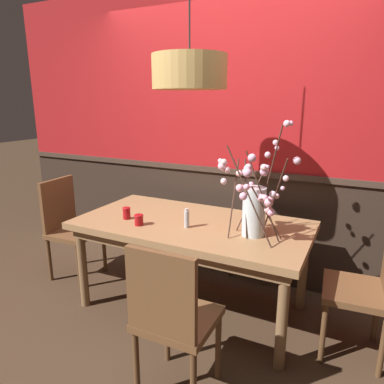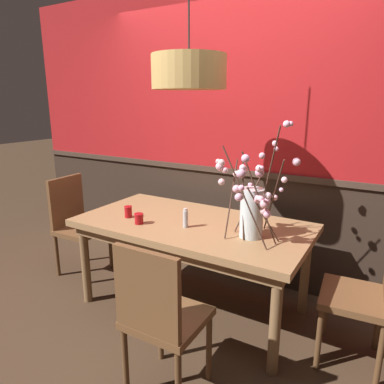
{
  "view_description": "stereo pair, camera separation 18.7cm",
  "coord_description": "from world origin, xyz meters",
  "px_view_note": "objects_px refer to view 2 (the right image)",
  "views": [
    {
      "loc": [
        1.16,
        -2.32,
        1.67
      ],
      "look_at": [
        0.0,
        0.0,
        0.98
      ],
      "focal_mm": 32.93,
      "sensor_mm": 36.0,
      "label": 1
    },
    {
      "loc": [
        1.32,
        -2.23,
        1.67
      ],
      "look_at": [
        0.0,
        0.0,
        0.98
      ],
      "focal_mm": 32.93,
      "sensor_mm": 36.0,
      "label": 2
    }
  ],
  "objects_px": {
    "chair_far_side_right": "(264,224)",
    "pendant_lamp": "(189,72)",
    "chair_head_west_end": "(76,221)",
    "candle_holder_nearer_center": "(128,212)",
    "chair_far_side_left": "(211,214)",
    "dining_table": "(192,232)",
    "chair_near_side_right": "(160,314)",
    "condiment_bottle": "(186,218)",
    "candle_holder_nearer_edge": "(139,219)",
    "chair_head_east_end": "(368,291)",
    "vase_with_blossoms": "(252,206)"
  },
  "relations": [
    {
      "from": "dining_table",
      "to": "chair_far_side_left",
      "type": "xyz_separation_m",
      "value": [
        -0.3,
        0.9,
        -0.16
      ]
    },
    {
      "from": "chair_far_side_right",
      "to": "pendant_lamp",
      "type": "bearing_deg",
      "value": -106.94
    },
    {
      "from": "chair_head_east_end",
      "to": "vase_with_blossoms",
      "type": "relative_size",
      "value": 1.14
    },
    {
      "from": "candle_holder_nearer_center",
      "to": "condiment_bottle",
      "type": "bearing_deg",
      "value": 4.34
    },
    {
      "from": "chair_near_side_right",
      "to": "vase_with_blossoms",
      "type": "bearing_deg",
      "value": 76.1
    },
    {
      "from": "chair_head_east_end",
      "to": "condiment_bottle",
      "type": "relative_size",
      "value": 6.12
    },
    {
      "from": "chair_far_side_left",
      "to": "condiment_bottle",
      "type": "relative_size",
      "value": 5.97
    },
    {
      "from": "chair_near_side_right",
      "to": "pendant_lamp",
      "type": "bearing_deg",
      "value": 110.36
    },
    {
      "from": "candle_holder_nearer_center",
      "to": "candle_holder_nearer_edge",
      "type": "xyz_separation_m",
      "value": [
        0.17,
        -0.08,
        -0.01
      ]
    },
    {
      "from": "chair_head_west_end",
      "to": "chair_far_side_left",
      "type": "bearing_deg",
      "value": 42.27
    },
    {
      "from": "candle_holder_nearer_edge",
      "to": "pendant_lamp",
      "type": "height_order",
      "value": "pendant_lamp"
    },
    {
      "from": "candle_holder_nearer_edge",
      "to": "condiment_bottle",
      "type": "bearing_deg",
      "value": 18.49
    },
    {
      "from": "chair_near_side_right",
      "to": "candle_holder_nearer_edge",
      "type": "distance_m",
      "value": 0.94
    },
    {
      "from": "condiment_bottle",
      "to": "chair_head_east_end",
      "type": "bearing_deg",
      "value": 6.06
    },
    {
      "from": "chair_near_side_right",
      "to": "vase_with_blossoms",
      "type": "xyz_separation_m",
      "value": [
        0.2,
        0.8,
        0.43
      ]
    },
    {
      "from": "chair_far_side_right",
      "to": "vase_with_blossoms",
      "type": "distance_m",
      "value": 1.06
    },
    {
      "from": "chair_near_side_right",
      "to": "candle_holder_nearer_center",
      "type": "bearing_deg",
      "value": 138.98
    },
    {
      "from": "dining_table",
      "to": "chair_head_west_end",
      "type": "height_order",
      "value": "chair_head_west_end"
    },
    {
      "from": "candle_holder_nearer_center",
      "to": "chair_far_side_right",
      "type": "bearing_deg",
      "value": 52.29
    },
    {
      "from": "chair_head_west_end",
      "to": "vase_with_blossoms",
      "type": "distance_m",
      "value": 1.88
    },
    {
      "from": "chair_near_side_right",
      "to": "condiment_bottle",
      "type": "height_order",
      "value": "chair_near_side_right"
    },
    {
      "from": "chair_near_side_right",
      "to": "candle_holder_nearer_center",
      "type": "xyz_separation_m",
      "value": [
        -0.81,
        0.71,
        0.26
      ]
    },
    {
      "from": "chair_far_side_right",
      "to": "condiment_bottle",
      "type": "height_order",
      "value": "condiment_bottle"
    },
    {
      "from": "vase_with_blossoms",
      "to": "condiment_bottle",
      "type": "distance_m",
      "value": 0.52
    },
    {
      "from": "chair_far_side_right",
      "to": "vase_with_blossoms",
      "type": "relative_size",
      "value": 1.12
    },
    {
      "from": "chair_far_side_right",
      "to": "chair_far_side_left",
      "type": "xyz_separation_m",
      "value": [
        -0.59,
        0.04,
        -0.01
      ]
    },
    {
      "from": "chair_head_east_end",
      "to": "pendant_lamp",
      "type": "xyz_separation_m",
      "value": [
        -1.25,
        -0.07,
        1.34
      ]
    },
    {
      "from": "chair_near_side_right",
      "to": "candle_holder_nearer_edge",
      "type": "relative_size",
      "value": 11.52
    },
    {
      "from": "chair_near_side_right",
      "to": "condiment_bottle",
      "type": "bearing_deg",
      "value": 111.53
    },
    {
      "from": "dining_table",
      "to": "chair_far_side_left",
      "type": "height_order",
      "value": "chair_far_side_left"
    },
    {
      "from": "candle_holder_nearer_edge",
      "to": "condiment_bottle",
      "type": "xyz_separation_m",
      "value": [
        0.35,
        0.12,
        0.03
      ]
    },
    {
      "from": "chair_head_east_end",
      "to": "chair_far_side_left",
      "type": "bearing_deg",
      "value": 150.17
    },
    {
      "from": "vase_with_blossoms",
      "to": "condiment_bottle",
      "type": "height_order",
      "value": "vase_with_blossoms"
    },
    {
      "from": "chair_far_side_right",
      "to": "chair_far_side_left",
      "type": "distance_m",
      "value": 0.59
    },
    {
      "from": "candle_holder_nearer_center",
      "to": "condiment_bottle",
      "type": "relative_size",
      "value": 0.64
    },
    {
      "from": "dining_table",
      "to": "chair_far_side_right",
      "type": "bearing_deg",
      "value": 71.33
    },
    {
      "from": "candle_holder_nearer_center",
      "to": "chair_head_east_end",
      "type": "bearing_deg",
      "value": 5.56
    },
    {
      "from": "chair_far_side_left",
      "to": "chair_head_east_end",
      "type": "bearing_deg",
      "value": -29.83
    },
    {
      "from": "chair_far_side_right",
      "to": "chair_head_east_end",
      "type": "relative_size",
      "value": 0.98
    },
    {
      "from": "candle_holder_nearer_edge",
      "to": "pendant_lamp",
      "type": "relative_size",
      "value": 0.09
    },
    {
      "from": "chair_head_west_end",
      "to": "condiment_bottle",
      "type": "xyz_separation_m",
      "value": [
        1.33,
        -0.11,
        0.29
      ]
    },
    {
      "from": "chair_far_side_right",
      "to": "candle_holder_nearer_edge",
      "type": "bearing_deg",
      "value": -119.4
    },
    {
      "from": "chair_head_west_end",
      "to": "candle_holder_nearer_center",
      "type": "distance_m",
      "value": 0.86
    },
    {
      "from": "pendant_lamp",
      "to": "chair_head_west_end",
      "type": "bearing_deg",
      "value": 178.0
    },
    {
      "from": "candle_holder_nearer_center",
      "to": "pendant_lamp",
      "type": "distance_m",
      "value": 1.18
    },
    {
      "from": "chair_near_side_right",
      "to": "dining_table",
      "type": "bearing_deg",
      "value": 109.71
    },
    {
      "from": "chair_head_east_end",
      "to": "candle_holder_nearer_edge",
      "type": "relative_size",
      "value": 10.92
    },
    {
      "from": "chair_far_side_right",
      "to": "chair_head_east_end",
      "type": "xyz_separation_m",
      "value": [
        0.97,
        -0.85,
        0.0
      ]
    },
    {
      "from": "candle_holder_nearer_center",
      "to": "condiment_bottle",
      "type": "distance_m",
      "value": 0.52
    },
    {
      "from": "chair_far_side_left",
      "to": "dining_table",
      "type": "bearing_deg",
      "value": -71.67
    }
  ]
}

